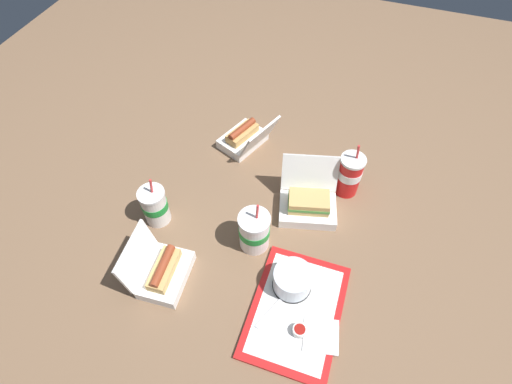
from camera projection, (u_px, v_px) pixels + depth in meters
The scene contains 12 objects.
ground_plane at pixel (266, 202), 1.43m from camera, with size 3.20×3.20×0.00m, color brown.
food_tray at pixel (296, 311), 1.18m from camera, with size 0.37×0.27×0.01m.
cake_container at pixel (293, 280), 1.19m from camera, with size 0.12×0.12×0.08m.
ketchup_cup at pixel (300, 330), 1.12m from camera, with size 0.04×0.04×0.02m.
napkin_stack at pixel (321, 335), 1.13m from camera, with size 0.10×0.10×0.00m, color white.
plastic_fork at pixel (269, 314), 1.17m from camera, with size 0.11×0.01×0.01m, color white.
clamshell_hotdog_left at pixel (162, 271), 1.22m from camera, with size 0.19×0.17×0.16m.
clamshell_sandwich_right at pixel (308, 203), 1.37m from camera, with size 0.24×0.24×0.17m.
clamshell_hotdog_back at pixel (245, 138), 1.57m from camera, with size 0.23×0.23×0.16m.
soda_cup_corner at pixel (155, 206), 1.33m from camera, with size 0.09×0.09×0.21m.
soda_cup_right at pixel (254, 231), 1.27m from camera, with size 0.10×0.10×0.21m.
soda_cup_back at pixel (349, 174), 1.40m from camera, with size 0.09×0.09×0.23m.
Camera 1 is at (-0.81, -0.25, 1.16)m, focal length 28.00 mm.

